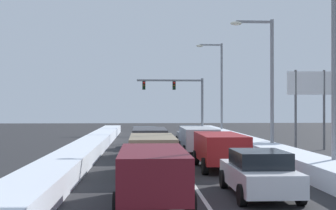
% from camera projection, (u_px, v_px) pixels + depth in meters
% --- Properties ---
extents(ground_plane, '(120.00, 120.00, 0.00)m').
position_uv_depth(ground_plane, '(177.00, 161.00, 25.65)').
color(ground_plane, '#28282B').
extents(lane_stripe_between_right_lane_and_center_lane, '(0.14, 49.42, 0.01)m').
position_uv_depth(lane_stripe_between_right_lane_and_center_lane, '(172.00, 153.00, 30.13)').
color(lane_stripe_between_right_lane_and_center_lane, silver).
rests_on(lane_stripe_between_right_lane_and_center_lane, ground).
extents(snow_bank_right_shoulder, '(1.88, 49.42, 0.78)m').
position_uv_depth(snow_bank_right_shoulder, '(253.00, 146.00, 30.44)').
color(snow_bank_right_shoulder, silver).
rests_on(snow_bank_right_shoulder, ground).
extents(snow_bank_left_shoulder, '(1.78, 49.42, 0.81)m').
position_uv_depth(snow_bank_left_shoulder, '(89.00, 147.00, 29.83)').
color(snow_bank_left_shoulder, silver).
rests_on(snow_bank_left_shoulder, ground).
extents(sedan_white_right_lane_nearest, '(2.00, 4.50, 1.51)m').
position_uv_depth(sedan_white_right_lane_nearest, '(259.00, 173.00, 15.44)').
color(sedan_white_right_lane_nearest, silver).
rests_on(sedan_white_right_lane_nearest, ground).
extents(suv_red_right_lane_second, '(2.16, 4.90, 1.67)m').
position_uv_depth(suv_red_right_lane_second, '(220.00, 148.00, 22.04)').
color(suv_red_right_lane_second, maroon).
rests_on(suv_red_right_lane_second, ground).
extents(suv_silver_right_lane_third, '(2.16, 4.90, 1.67)m').
position_uv_depth(suv_silver_right_lane_third, '(198.00, 138.00, 28.66)').
color(suv_silver_right_lane_third, '#B7BABF').
rests_on(suv_silver_right_lane_third, ground).
extents(sedan_gray_right_lane_fourth, '(2.00, 4.50, 1.51)m').
position_uv_depth(sedan_gray_right_lane_fourth, '(191.00, 135.00, 35.81)').
color(sedan_gray_right_lane_fourth, slate).
rests_on(sedan_gray_right_lane_fourth, ground).
extents(suv_maroon_center_lane_nearest, '(2.16, 4.90, 1.67)m').
position_uv_depth(suv_maroon_center_lane_nearest, '(153.00, 172.00, 13.91)').
color(suv_maroon_center_lane_nearest, maroon).
rests_on(suv_maroon_center_lane_nearest, ground).
extents(suv_tan_center_lane_second, '(2.16, 4.90, 1.67)m').
position_uv_depth(suv_tan_center_lane_second, '(152.00, 151.00, 20.47)').
color(suv_tan_center_lane_second, '#937F60').
rests_on(suv_tan_center_lane_second, ground).
extents(suv_charcoal_center_lane_third, '(2.16, 4.90, 1.67)m').
position_uv_depth(suv_charcoal_center_lane_third, '(149.00, 140.00, 27.71)').
color(suv_charcoal_center_lane_third, '#38383D').
rests_on(suv_charcoal_center_lane_third, ground).
extents(sedan_navy_center_lane_fourth, '(2.00, 4.50, 1.51)m').
position_uv_depth(sedan_navy_center_lane_fourth, '(144.00, 137.00, 33.88)').
color(sedan_navy_center_lane_fourth, navy).
rests_on(sedan_navy_center_lane_fourth, ground).
extents(traffic_light_gantry, '(7.54, 0.47, 6.20)m').
position_uv_depth(traffic_light_gantry, '(182.00, 93.00, 52.72)').
color(traffic_light_gantry, slate).
rests_on(traffic_light_gantry, ground).
extents(street_lamp_right_near, '(2.66, 0.36, 8.60)m').
position_uv_depth(street_lamp_right_near, '(326.00, 54.00, 19.26)').
color(street_lamp_right_near, gray).
rests_on(street_lamp_right_near, ground).
extents(street_lamp_right_mid, '(2.66, 0.36, 8.24)m').
position_uv_depth(street_lamp_right_mid, '(266.00, 74.00, 28.23)').
color(street_lamp_right_mid, gray).
rests_on(street_lamp_right_mid, ground).
extents(street_lamp_right_far, '(2.66, 0.36, 9.24)m').
position_uv_depth(street_lamp_right_far, '(218.00, 82.00, 46.18)').
color(street_lamp_right_far, gray).
rests_on(street_lamp_right_far, ground).
extents(roadside_sign_right, '(3.20, 0.16, 5.50)m').
position_uv_depth(roadside_sign_right, '(310.00, 91.00, 32.20)').
color(roadside_sign_right, '#59595B').
rests_on(roadside_sign_right, ground).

